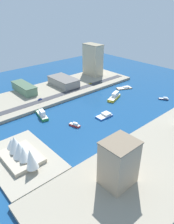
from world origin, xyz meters
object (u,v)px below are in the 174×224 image
ferry_yellow_fast (114,97)px  traffic_light_waterfront (39,101)px  barge_flat_brown (125,88)px  apartment_midrise_tan (119,163)px  catamaran_blue (105,115)px  terminal_long_green (24,88)px  patrol_launch_navy (164,99)px  sedan_silver (102,82)px  carpark_squat_concrete (64,81)px  tugboat_red (75,125)px  opera_landmark (20,151)px  office_block_beige (93,60)px  hatchback_blue (40,99)px  ferry_green_doubledeck (42,115)px  taxi_yellow_cab (90,83)px

ferry_yellow_fast → traffic_light_waterfront: size_ratio=4.16×
barge_flat_brown → apartment_midrise_tan: bearing=127.8°
catamaran_blue → terminal_long_green: terminal_long_green is taller
patrol_launch_navy → traffic_light_waterfront: traffic_light_waterfront is taller
catamaran_blue → patrol_launch_navy: size_ratio=1.60×
patrol_launch_navy → sedan_silver: size_ratio=2.57×
barge_flat_brown → sedan_silver: (32.56, 12.50, 3.34)m
patrol_launch_navy → carpark_squat_concrete: bearing=30.3°
tugboat_red → opera_landmark: (-12.55, 62.11, 7.39)m
office_block_beige → terminal_long_green: office_block_beige is taller
apartment_midrise_tan → hatchback_blue: 151.88m
hatchback_blue → opera_landmark: bearing=141.8°
patrol_launch_navy → ferry_green_doubledeck: 150.27m
office_block_beige → taxi_yellow_cab: size_ratio=10.13×
ferry_green_doubledeck → sedan_silver: size_ratio=5.62×
catamaran_blue → hatchback_blue: 83.53m
opera_landmark → terminal_long_green: bearing=-28.1°
traffic_light_waterfront → ferry_yellow_fast: bearing=-117.5°
hatchback_blue → ferry_green_doubledeck: bearing=152.3°
ferry_yellow_fast → barge_flat_brown: size_ratio=1.19×
terminal_long_green → taxi_yellow_cab: bearing=-113.0°
patrol_launch_navy → taxi_yellow_cab: size_ratio=2.50×
taxi_yellow_cab → barge_flat_brown: bearing=-142.0°
patrol_launch_navy → barge_flat_brown: patrol_launch_navy is taller
sedan_silver → traffic_light_waterfront: (-3.44, 106.54, 3.40)m
terminal_long_green → patrol_launch_navy: bearing=-137.1°
apartment_midrise_tan → taxi_yellow_cab: bearing=-37.0°
office_block_beige → sedan_silver: size_ratio=10.41×
patrol_launch_navy → hatchback_blue: hatchback_blue is taller
tugboat_red → sedan_silver: 121.40m
carpark_squat_concrete → ferry_yellow_fast: bearing=-161.9°
ferry_green_doubledeck → terminal_long_green: size_ratio=0.58×
ferry_green_doubledeck → tugboat_red: ferry_green_doubledeck is taller
apartment_midrise_tan → traffic_light_waterfront: 141.23m
ferry_yellow_fast → carpark_squat_concrete: bearing=18.1°
tugboat_red → hatchback_blue: hatchback_blue is taller
tugboat_red → apartment_midrise_tan: (-77.96, 26.21, 17.95)m
barge_flat_brown → traffic_light_waterfront: traffic_light_waterfront is taller
barge_flat_brown → taxi_yellow_cab: 48.93m
catamaran_blue → office_block_beige: size_ratio=0.40×
carpark_squat_concrete → office_block_beige: (8.99, -64.29, 18.34)m
ferry_yellow_fast → apartment_midrise_tan: (-96.09, 104.77, 16.73)m
ferry_yellow_fast → carpark_squat_concrete: 78.23m
patrol_launch_navy → traffic_light_waterfront: bearing=55.8°
office_block_beige → hatchback_blue: 121.74m
carpark_squat_concrete → opera_landmark: 156.71m
sedan_silver → ferry_yellow_fast: bearing=152.3°
catamaran_blue → taxi_yellow_cab: bearing=-32.7°
sedan_silver → opera_landmark: (-76.96, 164.98, 4.60)m
apartment_midrise_tan → hatchback_blue: apartment_midrise_tan is taller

